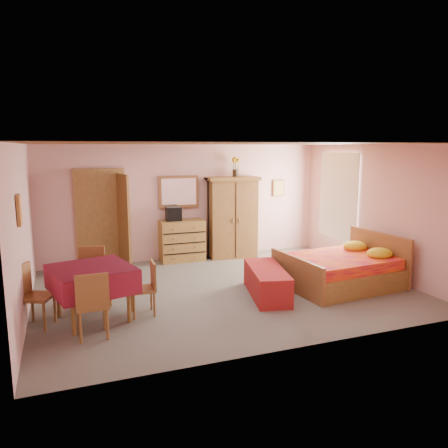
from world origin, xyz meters
name	(u,v)px	position (x,y,z in m)	size (l,w,h in m)	color
floor	(225,290)	(0.00, 0.00, 0.00)	(6.50, 6.50, 0.00)	slate
ceiling	(225,144)	(0.00, 0.00, 2.60)	(6.50, 6.50, 0.00)	brown
wall_back	(186,202)	(0.00, 2.50, 1.30)	(6.50, 0.10, 2.60)	#DBA09F
wall_front	(297,250)	(0.00, -2.50, 1.30)	(6.50, 0.10, 2.60)	#DBA09F
wall_left	(22,231)	(-3.25, 0.00, 1.30)	(0.10, 5.00, 2.60)	#DBA09F
wall_right	(375,210)	(3.25, 0.00, 1.30)	(0.10, 5.00, 2.60)	#DBA09F
doorway	(101,219)	(-1.90, 2.47, 1.02)	(1.06, 0.12, 2.15)	#9E6B35
window	(339,196)	(3.21, 1.20, 1.45)	(0.08, 1.40, 1.95)	white
picture_left	(19,210)	(-3.22, -0.60, 1.70)	(0.04, 0.32, 0.42)	orange
picture_back	(279,188)	(2.35, 2.47, 1.55)	(0.30, 0.04, 0.40)	#D8BF59
chest_of_drawers	(182,241)	(-0.18, 2.24, 0.46)	(0.98, 0.49, 0.93)	olive
wall_mirror	(179,192)	(-0.18, 2.45, 1.55)	(0.92, 0.05, 0.72)	white
stereo	(174,214)	(-0.36, 2.26, 1.08)	(0.33, 0.24, 0.31)	black
floor_lamp	(208,218)	(0.46, 2.28, 0.93)	(0.24, 0.24, 1.86)	black
wardrobe	(232,217)	(1.02, 2.20, 0.94)	(1.19, 0.61, 1.87)	brown
sunflower_vase	(235,167)	(1.14, 2.31, 2.10)	(0.18, 0.18, 0.45)	gold
bed	(339,262)	(2.06, -0.54, 0.46)	(2.00, 1.58, 0.93)	#BF1236
bench	(267,282)	(0.57, -0.55, 0.25)	(0.55, 1.47, 0.49)	maroon
dining_table	(93,293)	(-2.32, -0.60, 0.41)	(1.11, 1.11, 0.81)	maroon
chair_south	(92,304)	(-2.37, -1.23, 0.47)	(0.42, 0.42, 0.93)	olive
chair_north	(90,277)	(-2.32, 0.03, 0.47)	(0.43, 0.43, 0.94)	#AD773A
chair_west	(37,296)	(-3.08, -0.60, 0.46)	(0.42, 0.42, 0.91)	#915F31
chair_east	(143,289)	(-1.59, -0.66, 0.41)	(0.37, 0.37, 0.82)	olive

